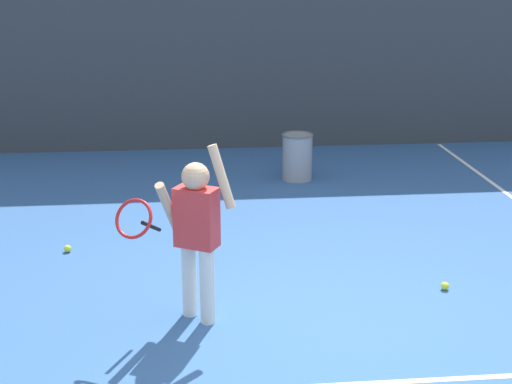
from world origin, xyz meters
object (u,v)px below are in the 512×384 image
Objects in this scene: tennis_player at (194,228)px; tennis_ball_2 at (68,249)px; ball_hopper at (297,156)px; tennis_ball_1 at (445,286)px.

tennis_player is 20.46× the size of tennis_ball_2.
ball_hopper is at bearing 41.13° from tennis_ball_2.
tennis_player is 1.97m from tennis_ball_2.
tennis_ball_2 is at bearing -138.87° from ball_hopper.
tennis_player is 2.16m from tennis_ball_1.
ball_hopper is (1.29, 3.57, -0.44)m from tennis_player.
tennis_player is 3.83m from ball_hopper.
tennis_ball_1 is at bearing -77.47° from ball_hopper.
tennis_player is at bearing -171.01° from tennis_ball_1.
tennis_player reaches higher than tennis_ball_1.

